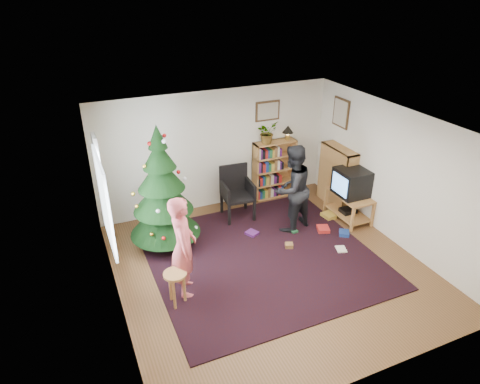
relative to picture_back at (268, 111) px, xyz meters
name	(u,v)px	position (x,y,z in m)	size (l,w,h in m)	color
floor	(270,267)	(-1.15, -2.48, -1.95)	(5.00, 5.00, 0.00)	brown
ceiling	(275,127)	(-1.15, -2.48, 0.55)	(5.00, 5.00, 0.00)	white
wall_back	(216,150)	(-1.15, 0.02, -0.70)	(5.00, 0.02, 2.50)	silver
wall_front	(376,301)	(-1.15, -4.97, -0.70)	(5.00, 0.02, 2.50)	silver
wall_left	(111,237)	(-3.65, -2.48, -0.70)	(0.02, 5.00, 2.50)	silver
wall_right	(396,176)	(1.35, -2.48, -0.70)	(0.02, 5.00, 2.50)	silver
rug	(262,257)	(-1.15, -2.17, -1.94)	(3.80, 3.60, 0.02)	black
window_pane	(105,202)	(-3.62, -1.88, -0.45)	(0.04, 1.20, 1.40)	silver
curtain	(101,183)	(-3.58, -1.18, -0.45)	(0.06, 0.35, 1.60)	white
picture_back	(268,111)	(0.00, 0.00, 0.00)	(0.55, 0.03, 0.42)	#4C3319
picture_right	(341,113)	(1.33, -0.73, 0.00)	(0.03, 0.50, 0.60)	#4C3319
christmas_tree	(163,198)	(-2.59, -1.07, -0.99)	(1.28, 1.28, 2.31)	#3F2816
bookshelf_back	(274,169)	(0.13, -0.14, -1.29)	(0.95, 0.30, 1.30)	#AE793E
bookshelf_right	(337,176)	(1.19, -1.00, -1.29)	(0.30, 0.95, 1.30)	#AE793E
tv_stand	(349,204)	(1.07, -1.64, -1.62)	(0.55, 0.98, 0.55)	#AE793E
crt_tv	(352,182)	(1.07, -1.64, -1.13)	(0.57, 0.61, 0.54)	black
armchair	(235,189)	(-0.99, -0.59, -1.37)	(0.64, 0.64, 1.08)	black
stool	(175,280)	(-2.87, -2.74, -1.50)	(0.35, 0.35, 0.58)	#AE793E
person_standing	(183,247)	(-2.65, -2.50, -1.12)	(0.61, 0.40, 1.67)	#C34E54
person_by_chair	(292,189)	(-0.21, -1.51, -1.08)	(0.84, 0.66, 1.74)	black
potted_plant	(267,132)	(-0.07, -0.14, -0.42)	(0.42, 0.36, 0.47)	gray
table_lamp	(288,130)	(0.43, -0.14, -0.44)	(0.24, 0.24, 0.32)	#A57F33
floor_clutter	(310,234)	(0.02, -1.91, -1.91)	(1.93, 1.32, 0.08)	#A51E19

